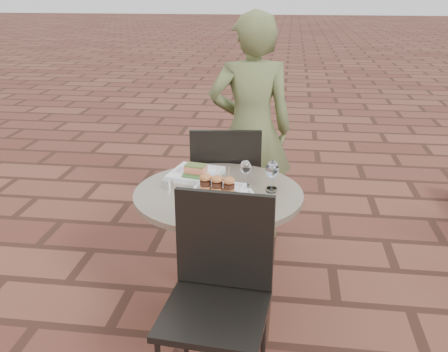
# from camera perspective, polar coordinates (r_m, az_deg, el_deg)

# --- Properties ---
(ground) EXTENTS (60.00, 60.00, 0.00)m
(ground) POSITION_cam_1_polar(r_m,az_deg,el_deg) (3.09, 4.82, -13.73)
(ground) COLOR brown
(ground) RESTS_ON ground
(cafe_table) EXTENTS (0.90, 0.90, 0.73)m
(cafe_table) POSITION_cam_1_polar(r_m,az_deg,el_deg) (2.75, -0.62, -6.51)
(cafe_table) COLOR gray
(cafe_table) RESTS_ON ground
(chair_far) EXTENTS (0.49, 0.49, 0.93)m
(chair_far) POSITION_cam_1_polar(r_m,az_deg,el_deg) (3.26, 0.22, -0.71)
(chair_far) COLOR black
(chair_far) RESTS_ON ground
(chair_near) EXTENTS (0.48, 0.48, 0.93)m
(chair_near) POSITION_cam_1_polar(r_m,az_deg,el_deg) (2.22, -0.56, -12.01)
(chair_near) COLOR black
(chair_near) RESTS_ON ground
(diner) EXTENTS (0.65, 0.49, 1.61)m
(diner) POSITION_cam_1_polar(r_m,az_deg,el_deg) (3.49, 3.09, 5.20)
(diner) COLOR #5D6638
(diner) RESTS_ON ground
(plate_salmon) EXTENTS (0.32, 0.32, 0.07)m
(plate_salmon) POSITION_cam_1_polar(r_m,az_deg,el_deg) (2.85, -3.26, 0.31)
(plate_salmon) COLOR white
(plate_salmon) RESTS_ON cafe_table
(plate_sliders) EXTENTS (0.29, 0.29, 0.16)m
(plate_sliders) POSITION_cam_1_polar(r_m,az_deg,el_deg) (2.60, -0.79, -1.36)
(plate_sliders) COLOR white
(plate_sliders) RESTS_ON cafe_table
(plate_tuna) EXTENTS (0.30, 0.30, 0.03)m
(plate_tuna) POSITION_cam_1_polar(r_m,az_deg,el_deg) (2.50, 1.28, -2.92)
(plate_tuna) COLOR white
(plate_tuna) RESTS_ON cafe_table
(wine_glass_right) EXTENTS (0.07, 0.07, 0.17)m
(wine_glass_right) POSITION_cam_1_polar(r_m,az_deg,el_deg) (2.62, 5.52, 0.61)
(wine_glass_right) COLOR white
(wine_glass_right) RESTS_ON cafe_table
(wine_glass_mid) EXTENTS (0.06, 0.06, 0.15)m
(wine_glass_mid) POSITION_cam_1_polar(r_m,az_deg,el_deg) (2.70, 2.47, 0.95)
(wine_glass_mid) COLOR white
(wine_glass_mid) RESTS_ON cafe_table
(wine_glass_far) EXTENTS (0.07, 0.07, 0.16)m
(wine_glass_far) POSITION_cam_1_polar(r_m,az_deg,el_deg) (2.66, 5.55, 0.82)
(wine_glass_far) COLOR white
(wine_glass_far) RESTS_ON cafe_table
(steel_ramekin) EXTENTS (0.08, 0.08, 0.05)m
(steel_ramekin) POSITION_cam_1_polar(r_m,az_deg,el_deg) (2.71, -6.43, -0.85)
(steel_ramekin) COLOR silver
(steel_ramekin) RESTS_ON cafe_table
(cutlery_set) EXTENTS (0.14, 0.23, 0.00)m
(cutlery_set) POSITION_cam_1_polar(r_m,az_deg,el_deg) (2.52, 4.38, -3.00)
(cutlery_set) COLOR silver
(cutlery_set) RESTS_ON cafe_table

